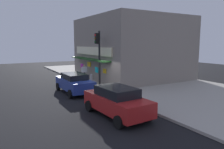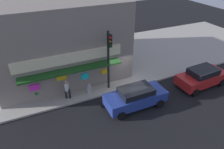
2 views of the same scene
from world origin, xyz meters
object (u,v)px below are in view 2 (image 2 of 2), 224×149
(potted_plant_by_doorway, at_px, (36,92))
(potted_plant_by_window, at_px, (101,77))
(fire_hydrant, at_px, (89,88))
(pedestrian, at_px, (67,88))
(parked_car_red, at_px, (202,77))
(traffic_light, at_px, (109,54))
(parked_car_blue, at_px, (136,97))
(trash_can, at_px, (120,71))

(potted_plant_by_doorway, relative_size, potted_plant_by_window, 1.06)
(fire_hydrant, relative_size, pedestrian, 0.51)
(potted_plant_by_doorway, relative_size, parked_car_red, 0.21)
(traffic_light, bearing_deg, fire_hydrant, 177.67)
(traffic_light, relative_size, parked_car_blue, 1.09)
(pedestrian, bearing_deg, parked_car_red, -13.80)
(pedestrian, relative_size, parked_car_blue, 0.36)
(fire_hydrant, bearing_deg, potted_plant_by_doorway, 166.13)
(traffic_light, height_order, potted_plant_by_doorway, traffic_light)
(potted_plant_by_window, distance_m, parked_car_red, 8.63)
(trash_can, relative_size, pedestrian, 0.54)
(trash_can, bearing_deg, pedestrian, -165.14)
(parked_car_blue, bearing_deg, fire_hydrant, 134.25)
(pedestrian, bearing_deg, traffic_light, -0.99)
(trash_can, xyz_separation_m, parked_car_blue, (-0.70, -4.11, 0.23))
(pedestrian, bearing_deg, fire_hydrant, 0.34)
(trash_can, relative_size, parked_car_red, 0.20)
(fire_hydrant, xyz_separation_m, trash_can, (3.39, 1.35, 0.04))
(fire_hydrant, xyz_separation_m, potted_plant_by_doorway, (-3.95, 0.97, 0.14))
(traffic_light, xyz_separation_m, potted_plant_by_doorway, (-5.67, 1.04, -2.63))
(fire_hydrant, relative_size, parked_car_red, 0.19)
(potted_plant_by_doorway, xyz_separation_m, potted_plant_by_window, (5.38, 0.08, -0.06))
(traffic_light, height_order, trash_can, traffic_light)
(traffic_light, xyz_separation_m, parked_car_red, (7.48, -2.63, -2.48))
(traffic_light, xyz_separation_m, trash_can, (1.66, 1.42, -2.73))
(traffic_light, bearing_deg, pedestrian, 179.01)
(trash_can, distance_m, parked_car_blue, 4.17)
(traffic_light, height_order, parked_car_red, traffic_light)
(pedestrian, relative_size, parked_car_red, 0.37)
(trash_can, bearing_deg, potted_plant_by_doorway, -177.07)
(fire_hydrant, bearing_deg, trash_can, 21.72)
(trash_can, relative_size, parked_car_blue, 0.20)
(traffic_light, xyz_separation_m, fire_hydrant, (-1.72, 0.07, -2.77))
(fire_hydrant, height_order, parked_car_blue, parked_car_blue)
(potted_plant_by_window, bearing_deg, trash_can, 8.54)
(pedestrian, bearing_deg, potted_plant_by_doorway, 155.98)
(traffic_light, xyz_separation_m, potted_plant_by_window, (-0.28, 1.13, -2.69))
(fire_hydrant, xyz_separation_m, potted_plant_by_window, (1.44, 1.06, 0.08))
(trash_can, distance_m, pedestrian, 5.32)
(parked_car_red, xyz_separation_m, parked_car_blue, (-6.52, -0.06, -0.02))
(pedestrian, distance_m, potted_plant_by_doorway, 2.45)
(parked_car_blue, bearing_deg, traffic_light, 109.72)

